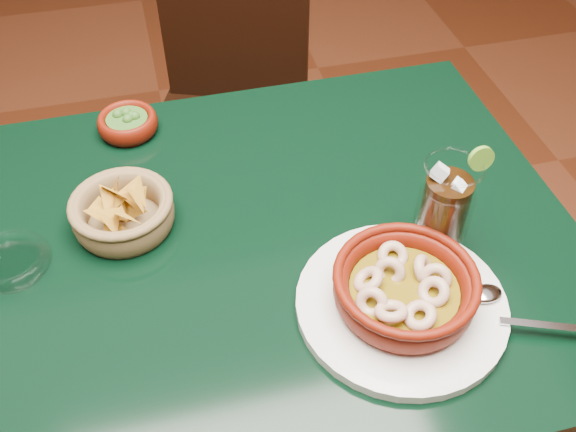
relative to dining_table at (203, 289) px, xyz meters
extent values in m
cube|color=black|center=(0.00, 0.00, 0.08)|extent=(1.20, 0.80, 0.04)
cylinder|color=black|center=(0.54, 0.34, -0.30)|extent=(0.06, 0.06, 0.71)
cube|color=black|center=(0.14, 0.64, -0.22)|extent=(0.52, 0.52, 0.04)
cylinder|color=black|center=(-0.08, 0.55, -0.44)|extent=(0.03, 0.03, 0.43)
cylinder|color=black|center=(0.23, 0.42, -0.44)|extent=(0.03, 0.03, 0.43)
cylinder|color=black|center=(0.04, 0.86, -0.44)|extent=(0.03, 0.03, 0.43)
cylinder|color=black|center=(0.36, 0.73, -0.44)|extent=(0.03, 0.03, 0.43)
cube|color=black|center=(0.21, 0.81, 0.01)|extent=(0.36, 0.17, 0.42)
cylinder|color=silver|center=(0.26, -0.18, 0.11)|extent=(0.30, 0.30, 0.02)
cylinder|color=#540E04|center=(0.26, -0.18, 0.12)|extent=(0.18, 0.18, 0.01)
torus|color=#540E04|center=(0.26, -0.18, 0.14)|extent=(0.22, 0.22, 0.04)
torus|color=#540E04|center=(0.26, -0.18, 0.17)|extent=(0.20, 0.20, 0.01)
cylinder|color=#614C0A|center=(0.26, -0.18, 0.14)|extent=(0.15, 0.15, 0.01)
torus|color=tan|center=(0.31, -0.18, 0.15)|extent=(0.06, 0.05, 0.05)
torus|color=tan|center=(0.30, -0.16, 0.15)|extent=(0.05, 0.05, 0.05)
torus|color=tan|center=(0.27, -0.12, 0.15)|extent=(0.06, 0.06, 0.04)
torus|color=tan|center=(0.25, -0.15, 0.15)|extent=(0.06, 0.05, 0.06)
torus|color=tan|center=(0.22, -0.16, 0.15)|extent=(0.06, 0.06, 0.04)
torus|color=tan|center=(0.21, -0.20, 0.15)|extent=(0.06, 0.05, 0.05)
torus|color=tan|center=(0.23, -0.22, 0.16)|extent=(0.06, 0.06, 0.04)
torus|color=tan|center=(0.26, -0.23, 0.15)|extent=(0.06, 0.06, 0.03)
torus|color=tan|center=(0.30, -0.20, 0.15)|extent=(0.05, 0.05, 0.05)
cube|color=silver|center=(0.44, -0.27, 0.12)|extent=(0.12, 0.06, 0.00)
ellipsoid|color=silver|center=(0.38, -0.20, 0.12)|extent=(0.05, 0.03, 0.01)
cylinder|color=olive|center=(-0.10, 0.08, 0.10)|extent=(0.14, 0.14, 0.01)
torus|color=olive|center=(-0.10, 0.08, 0.12)|extent=(0.19, 0.19, 0.06)
torus|color=olive|center=(-0.10, 0.08, 0.15)|extent=(0.16, 0.16, 0.01)
cone|color=#C18422|center=(-0.09, 0.08, 0.13)|extent=(0.07, 0.05, 0.07)
cone|color=#C18422|center=(-0.11, 0.09, 0.16)|extent=(0.02, 0.08, 0.08)
cone|color=#C18422|center=(-0.11, 0.08, 0.16)|extent=(0.07, 0.07, 0.05)
cone|color=#C18422|center=(-0.11, 0.09, 0.12)|extent=(0.06, 0.08, 0.06)
cone|color=#C18422|center=(-0.13, 0.08, 0.15)|extent=(0.07, 0.08, 0.04)
cone|color=#C18422|center=(-0.13, 0.06, 0.15)|extent=(0.06, 0.07, 0.05)
cone|color=#C18422|center=(-0.11, 0.12, 0.12)|extent=(0.06, 0.08, 0.06)
cone|color=#C18422|center=(-0.11, 0.09, 0.17)|extent=(0.07, 0.06, 0.07)
cone|color=#C18422|center=(-0.12, 0.04, 0.13)|extent=(0.07, 0.04, 0.06)
cone|color=#C18422|center=(-0.10, 0.04, 0.16)|extent=(0.07, 0.07, 0.05)
cone|color=#C18422|center=(-0.11, 0.07, 0.14)|extent=(0.07, 0.08, 0.05)
cone|color=#C18422|center=(-0.08, 0.08, 0.17)|extent=(0.08, 0.05, 0.06)
cone|color=#C18422|center=(-0.07, 0.08, 0.16)|extent=(0.05, 0.06, 0.06)
cone|color=#C18422|center=(-0.10, 0.10, 0.13)|extent=(0.06, 0.06, 0.07)
cone|color=#C18422|center=(-0.10, 0.10, 0.17)|extent=(0.03, 0.07, 0.07)
cone|color=#C18422|center=(-0.12, 0.04, 0.16)|extent=(0.05, 0.06, 0.06)
cylinder|color=#540E04|center=(-0.08, 0.32, 0.10)|extent=(0.09, 0.09, 0.01)
torus|color=#540E04|center=(-0.08, 0.32, 0.12)|extent=(0.13, 0.13, 0.04)
cylinder|color=#224C16|center=(-0.08, 0.32, 0.13)|extent=(0.08, 0.08, 0.01)
sphere|color=#224C16|center=(-0.08, 0.31, 0.13)|extent=(0.02, 0.02, 0.02)
sphere|color=#224C16|center=(-0.06, 0.32, 0.13)|extent=(0.02, 0.02, 0.02)
sphere|color=#224C16|center=(-0.07, 0.32, 0.13)|extent=(0.02, 0.02, 0.02)
sphere|color=#224C16|center=(-0.09, 0.33, 0.13)|extent=(0.02, 0.02, 0.02)
sphere|color=#224C16|center=(-0.08, 0.33, 0.13)|extent=(0.02, 0.02, 0.02)
cylinder|color=white|center=(0.36, -0.09, 0.10)|extent=(0.08, 0.08, 0.01)
torus|color=white|center=(0.36, -0.09, 0.18)|extent=(0.17, 0.17, 0.09)
cylinder|color=black|center=(0.36, -0.09, 0.17)|extent=(0.07, 0.07, 0.14)
cube|color=silver|center=(0.36, -0.10, 0.23)|extent=(0.03, 0.03, 0.03)
cube|color=silver|center=(0.34, -0.07, 0.25)|extent=(0.03, 0.03, 0.03)
cube|color=silver|center=(0.37, -0.09, 0.23)|extent=(0.03, 0.03, 0.03)
torus|color=white|center=(0.36, -0.09, 0.27)|extent=(0.08, 0.08, 0.00)
cylinder|color=#548D23|center=(0.39, -0.09, 0.27)|extent=(0.04, 0.01, 0.04)
cylinder|color=white|center=(-0.27, 0.03, 0.10)|extent=(0.10, 0.10, 0.01)
torus|color=white|center=(-0.27, 0.03, 0.11)|extent=(0.12, 0.12, 0.03)
camera|label=1|loc=(-0.02, -0.67, 0.84)|focal=40.00mm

